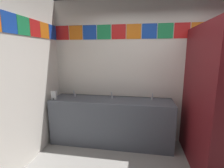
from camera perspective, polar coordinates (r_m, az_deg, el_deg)
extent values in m
cube|color=silver|center=(3.36, 14.48, 3.98)|extent=(4.00, 0.08, 2.75)
cube|color=red|center=(3.66, -16.57, 16.33)|extent=(0.27, 0.01, 0.27)
cube|color=orange|center=(3.55, -12.24, 16.72)|extent=(0.27, 0.01, 0.27)
cube|color=#1947B7|center=(3.45, -7.63, 17.03)|extent=(0.27, 0.01, 0.27)
cube|color=#1E8C4C|center=(3.38, -2.78, 17.25)|extent=(0.27, 0.01, 0.27)
cube|color=red|center=(3.33, 2.26, 17.35)|extent=(0.27, 0.01, 0.27)
cube|color=orange|center=(3.31, 7.41, 17.32)|extent=(0.27, 0.01, 0.27)
cube|color=#1947B7|center=(3.31, 12.60, 17.16)|extent=(0.27, 0.01, 0.27)
cube|color=#1E8C4C|center=(3.33, 17.74, 16.87)|extent=(0.27, 0.01, 0.27)
cube|color=red|center=(3.38, 22.75, 16.46)|extent=(0.27, 0.01, 0.27)
cube|color=orange|center=(3.45, 27.57, 15.96)|extent=(0.27, 0.01, 0.27)
cube|color=#1947B7|center=(3.54, 32.13, 15.38)|extent=(0.27, 0.01, 0.27)
cube|color=#1947B7|center=(2.70, -31.57, 17.40)|extent=(0.01, 0.27, 0.27)
cube|color=#1E8C4C|center=(2.91, -27.86, 17.12)|extent=(0.01, 0.27, 0.27)
cube|color=red|center=(3.14, -24.68, 16.83)|extent=(0.01, 0.27, 0.27)
cube|color=orange|center=(3.37, -21.94, 16.54)|extent=(0.01, 0.27, 0.27)
cube|color=#1947B7|center=(3.61, -19.57, 16.26)|extent=(0.01, 0.27, 0.27)
cube|color=#4C515B|center=(3.32, -0.29, -12.58)|extent=(2.28, 0.58, 0.87)
cube|color=#4C515B|center=(3.44, 0.50, -4.72)|extent=(2.28, 0.03, 0.08)
cylinder|color=#E6EFCB|center=(3.37, -13.30, -5.61)|extent=(0.34, 0.34, 0.10)
cylinder|color=#E6EFCB|center=(3.16, -0.39, -6.43)|extent=(0.34, 0.34, 0.10)
cylinder|color=#E6EFCB|center=(3.12, 13.60, -6.95)|extent=(0.34, 0.34, 0.10)
cylinder|color=silver|center=(3.47, -12.46, -3.71)|extent=(0.04, 0.04, 0.05)
cylinder|color=silver|center=(3.41, -12.82, -2.78)|extent=(0.02, 0.06, 0.09)
cylinder|color=silver|center=(3.27, 0.04, -4.37)|extent=(0.04, 0.04, 0.05)
cylinder|color=silver|center=(3.20, -0.11, -3.39)|extent=(0.02, 0.06, 0.09)
cylinder|color=silver|center=(3.23, 13.51, -4.85)|extent=(0.04, 0.04, 0.05)
cylinder|color=silver|center=(3.17, 13.62, -3.87)|extent=(0.02, 0.06, 0.09)
cube|color=#B7BABF|center=(3.35, -19.08, -3.64)|extent=(0.09, 0.07, 0.16)
cylinder|color=black|center=(3.32, -19.38, -4.83)|extent=(0.02, 0.02, 0.03)
cube|color=maroon|center=(2.81, 26.57, -4.40)|extent=(0.04, 1.38, 2.14)
cylinder|color=silver|center=(2.18, 32.31, -6.16)|extent=(0.02, 0.02, 0.10)
cylinder|color=white|center=(3.49, 33.59, -17.51)|extent=(0.38, 0.38, 0.40)
cube|color=white|center=(3.52, 32.85, -10.61)|extent=(0.34, 0.17, 0.34)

